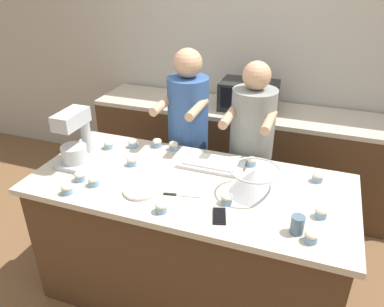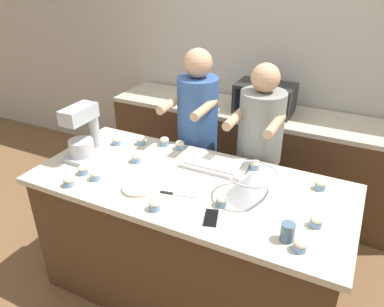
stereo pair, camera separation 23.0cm
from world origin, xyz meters
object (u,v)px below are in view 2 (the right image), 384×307
(knife, at_px, (175,194))
(cupcake_5, at_px, (136,158))
(person_right, at_px, (258,161))
(baking_tray, at_px, (214,164))
(cupcake_8, at_px, (69,181))
(cupcake_10, at_px, (316,221))
(cupcake_0, at_px, (300,245))
(cupcake_7, at_px, (255,164))
(drinking_glass, at_px, (287,232))
(cupcake_13, at_px, (95,175))
(stand_mixer, at_px, (83,135))
(cupcake_6, at_px, (154,205))
(small_plate, at_px, (138,188))
(cupcake_11, at_px, (164,141))
(cupcake_12, at_px, (117,140))
(cupcake_3, at_px, (180,145))
(cupcake_1, at_px, (321,184))
(mixing_bowl, at_px, (252,184))
(microwave_oven, at_px, (265,98))
(person_left, at_px, (197,144))
(cupcake_9, at_px, (83,170))
(cupcake_4, at_px, (141,140))
(cupcake_2, at_px, (221,201))

(knife, xyz_separation_m, cupcake_5, (-0.43, 0.23, 0.03))
(person_right, bearing_deg, baking_tray, -115.05)
(baking_tray, height_order, cupcake_8, cupcake_8)
(cupcake_10, bearing_deg, cupcake_0, -99.14)
(baking_tray, height_order, cupcake_7, cupcake_7)
(drinking_glass, bearing_deg, cupcake_13, 178.51)
(cupcake_7, relative_size, cupcake_13, 1.00)
(stand_mixer, xyz_separation_m, cupcake_0, (1.56, -0.30, -0.13))
(cupcake_0, relative_size, cupcake_6, 1.00)
(small_plate, relative_size, cupcake_11, 2.95)
(cupcake_12, bearing_deg, cupcake_3, 17.44)
(cupcake_1, bearing_deg, cupcake_0, -89.66)
(mixing_bowl, height_order, cupcake_11, mixing_bowl)
(cupcake_1, bearing_deg, microwave_oven, 121.90)
(knife, relative_size, cupcake_7, 3.21)
(drinking_glass, xyz_separation_m, cupcake_12, (-1.41, 0.50, -0.02))
(stand_mixer, bearing_deg, cupcake_3, 36.22)
(knife, height_order, cupcake_0, cupcake_0)
(small_plate, xyz_separation_m, cupcake_3, (-0.02, 0.59, 0.02))
(mixing_bowl, xyz_separation_m, cupcake_11, (-0.80, 0.36, -0.05))
(knife, distance_m, cupcake_6, 0.19)
(stand_mixer, distance_m, cupcake_0, 1.60)
(person_left, distance_m, small_plate, 0.86)
(cupcake_11, bearing_deg, cupcake_12, -155.73)
(person_left, bearing_deg, drinking_glass, -44.40)
(person_left, bearing_deg, cupcake_9, -115.20)
(microwave_oven, height_order, cupcake_4, microwave_oven)
(cupcake_2, bearing_deg, cupcake_7, 85.08)
(cupcake_0, xyz_separation_m, cupcake_5, (-1.20, 0.39, 0.00))
(cupcake_1, distance_m, cupcake_9, 1.50)
(cupcake_0, relative_size, cupcake_8, 1.00)
(person_left, height_order, microwave_oven, person_left)
(small_plate, bearing_deg, cupcake_9, -178.73)
(person_left, distance_m, cupcake_6, 1.02)
(cupcake_3, xyz_separation_m, cupcake_10, (1.06, -0.47, 0.00))
(person_right, xyz_separation_m, drinking_glass, (0.43, -0.92, 0.16))
(drinking_glass, bearing_deg, microwave_oven, 110.40)
(cupcake_2, height_order, cupcake_5, same)
(mixing_bowl, distance_m, cupcake_4, 1.01)
(cupcake_0, relative_size, cupcake_11, 1.00)
(cupcake_1, distance_m, cupcake_13, 1.40)
(cupcake_0, distance_m, cupcake_10, 0.23)
(small_plate, height_order, cupcake_9, cupcake_9)
(baking_tray, xyz_separation_m, cupcake_13, (-0.61, -0.48, 0.02))
(cupcake_0, height_order, cupcake_1, same)
(drinking_glass, bearing_deg, cupcake_11, 149.00)
(cupcake_2, bearing_deg, cupcake_8, -166.37)
(drinking_glass, relative_size, cupcake_9, 1.48)
(person_right, distance_m, mixing_bowl, 0.68)
(cupcake_10, bearing_deg, cupcake_13, -173.85)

